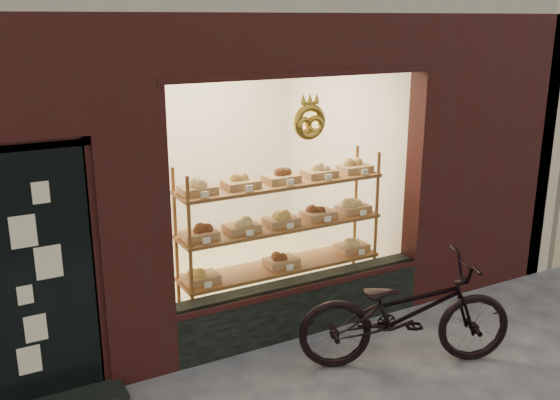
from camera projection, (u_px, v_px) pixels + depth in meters
display_shelf at (281, 235)px, 6.45m from camera, size 2.20×0.45×1.70m
bicycle at (405, 312)px, 5.62m from camera, size 2.05×1.38×1.02m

